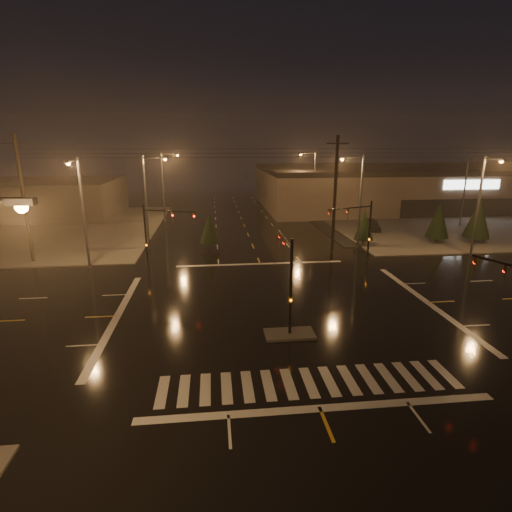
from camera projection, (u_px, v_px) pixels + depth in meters
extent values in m
plane|color=black|center=(279.00, 309.00, 27.96)|extent=(140.00, 140.00, 0.00)
cube|color=#4C4944|center=(444.00, 221.00, 59.79)|extent=(36.00, 36.00, 0.12)
cube|color=#4C4944|center=(22.00, 230.00, 53.52)|extent=(36.00, 36.00, 0.12)
cube|color=#4C4944|center=(290.00, 334.00, 24.11)|extent=(3.00, 1.60, 0.15)
cube|color=beige|center=(309.00, 382.00, 19.35)|extent=(15.00, 2.60, 0.01)
cube|color=beige|center=(320.00, 408.00, 17.43)|extent=(16.00, 0.50, 0.01)
cube|color=beige|center=(260.00, 264.00, 38.49)|extent=(16.00, 0.50, 0.01)
cube|color=black|center=(483.00, 223.00, 58.41)|extent=(50.00, 24.00, 0.08)
cube|color=brown|center=(423.00, 186.00, 74.70)|extent=(60.00, 28.00, 7.00)
cube|color=black|center=(425.00, 168.00, 73.81)|extent=(60.20, 28.20, 0.80)
cube|color=white|center=(472.00, 185.00, 60.75)|extent=(9.00, 0.20, 1.40)
cube|color=black|center=(468.00, 208.00, 61.77)|extent=(22.00, 0.15, 2.80)
cube|color=#3F3C38|center=(20.00, 198.00, 63.74)|extent=(30.00, 18.00, 5.60)
cylinder|color=black|center=(291.00, 289.00, 23.32)|extent=(0.18, 0.18, 6.00)
cylinder|color=black|center=(285.00, 238.00, 24.80)|extent=(0.12, 4.50, 0.12)
imported|color=#594707|center=(279.00, 232.00, 26.75)|extent=(0.16, 0.20, 1.00)
cube|color=#594707|center=(290.00, 300.00, 23.51)|extent=(0.25, 0.18, 0.35)
cylinder|color=black|center=(369.00, 232.00, 38.30)|extent=(0.18, 0.18, 6.00)
cylinder|color=black|center=(350.00, 208.00, 36.56)|extent=(4.74, 1.82, 0.12)
imported|color=#594707|center=(330.00, 210.00, 35.61)|extent=(0.24, 0.22, 1.00)
cube|color=#594707|center=(369.00, 239.00, 38.49)|extent=(0.25, 0.18, 0.35)
cylinder|color=black|center=(146.00, 237.00, 36.10)|extent=(0.18, 0.18, 6.00)
cylinder|color=black|center=(170.00, 211.00, 34.85)|extent=(4.74, 1.82, 0.12)
imported|color=#594707|center=(194.00, 213.00, 34.35)|extent=(0.24, 0.22, 1.00)
cube|color=#594707|center=(146.00, 245.00, 36.29)|extent=(0.25, 0.18, 0.35)
cylinder|color=black|center=(510.00, 265.00, 19.25)|extent=(1.48, 3.80, 0.12)
imported|color=#594707|center=(476.00, 257.00, 20.82)|extent=(0.22, 0.24, 1.00)
cube|color=#38383A|center=(21.00, 202.00, 10.01)|extent=(0.70, 0.30, 0.18)
sphere|color=orange|center=(21.00, 207.00, 10.04)|extent=(0.32, 0.32, 0.32)
cylinder|color=#38383A|center=(146.00, 204.00, 42.63)|extent=(0.24, 0.24, 10.00)
cylinder|color=#38383A|center=(154.00, 157.00, 41.46)|extent=(2.40, 0.14, 0.14)
cube|color=#38383A|center=(165.00, 158.00, 41.59)|extent=(0.70, 0.30, 0.18)
sphere|color=orange|center=(165.00, 159.00, 41.62)|extent=(0.32, 0.32, 0.32)
cylinder|color=#38383A|center=(163.00, 188.00, 57.94)|extent=(0.24, 0.24, 10.00)
cylinder|color=#38383A|center=(169.00, 154.00, 56.77)|extent=(2.40, 0.14, 0.14)
cube|color=#38383A|center=(177.00, 154.00, 56.90)|extent=(0.70, 0.30, 0.18)
sphere|color=orange|center=(177.00, 155.00, 56.93)|extent=(0.32, 0.32, 0.32)
cylinder|color=#38383A|center=(360.00, 203.00, 43.12)|extent=(0.24, 0.24, 10.00)
cylinder|color=#38383A|center=(352.00, 157.00, 41.70)|extent=(2.40, 0.14, 0.14)
cube|color=#38383A|center=(342.00, 158.00, 41.60)|extent=(0.70, 0.30, 0.18)
sphere|color=orange|center=(342.00, 159.00, 41.63)|extent=(0.32, 0.32, 0.32)
cylinder|color=#38383A|center=(314.00, 185.00, 62.26)|extent=(0.24, 0.24, 10.00)
cylinder|color=#38383A|center=(308.00, 153.00, 60.84)|extent=(2.40, 0.14, 0.14)
cube|color=#38383A|center=(301.00, 154.00, 60.74)|extent=(0.70, 0.30, 0.18)
sphere|color=orange|center=(301.00, 154.00, 60.77)|extent=(0.32, 0.32, 0.32)
cylinder|color=#38383A|center=(84.00, 215.00, 35.94)|extent=(0.24, 0.24, 10.00)
cylinder|color=#38383A|center=(73.00, 161.00, 33.49)|extent=(0.14, 2.40, 0.14)
cube|color=#38383A|center=(68.00, 162.00, 32.45)|extent=(0.30, 0.70, 0.18)
sphere|color=orange|center=(68.00, 163.00, 32.49)|extent=(0.32, 0.32, 0.32)
cylinder|color=#38383A|center=(478.00, 208.00, 39.92)|extent=(0.24, 0.24, 10.00)
cylinder|color=#38383A|center=(494.00, 159.00, 37.47)|extent=(0.14, 2.40, 0.14)
cube|color=#38383A|center=(502.00, 160.00, 36.43)|extent=(0.30, 0.70, 0.18)
sphere|color=orange|center=(501.00, 161.00, 36.47)|extent=(0.32, 0.32, 0.32)
cylinder|color=black|center=(24.00, 201.00, 37.43)|extent=(0.32, 0.32, 12.00)
cube|color=black|center=(15.00, 143.00, 36.03)|extent=(2.20, 0.12, 0.12)
cylinder|color=black|center=(335.00, 197.00, 40.57)|extent=(0.32, 0.32, 12.00)
cube|color=black|center=(338.00, 143.00, 39.17)|extent=(2.20, 0.12, 0.12)
cylinder|color=black|center=(363.00, 243.00, 45.34)|extent=(0.18, 0.18, 0.70)
cone|color=black|center=(364.00, 225.00, 44.79)|extent=(2.16, 2.16, 3.37)
cylinder|color=black|center=(436.00, 240.00, 46.54)|extent=(0.18, 0.18, 0.70)
cone|color=black|center=(438.00, 220.00, 45.90)|extent=(2.58, 2.58, 4.04)
cylinder|color=black|center=(475.00, 240.00, 46.60)|extent=(0.18, 0.18, 0.70)
cone|color=black|center=(478.00, 218.00, 45.89)|extent=(2.92, 2.92, 4.56)
cylinder|color=black|center=(210.00, 246.00, 43.95)|extent=(0.18, 0.18, 0.70)
cone|color=black|center=(210.00, 227.00, 43.40)|extent=(2.17, 2.17, 3.39)
imported|color=black|center=(371.00, 225.00, 53.12)|extent=(2.70, 5.01, 1.62)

